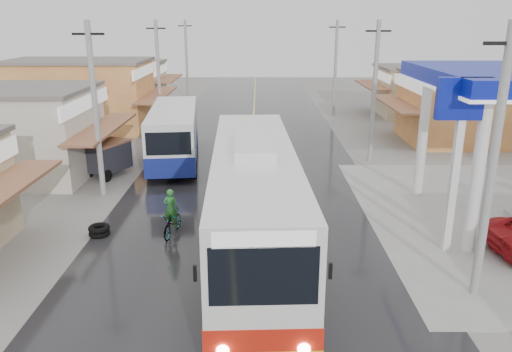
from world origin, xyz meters
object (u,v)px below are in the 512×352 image
Objects in this scene: cyclist at (172,219)px; tricycle_near at (108,156)px; coach_bus at (254,201)px; tyre_stack at (99,230)px; second_bus at (174,133)px.

cyclist reaches higher than tricycle_near.
cyclist is (-3.17, 1.58, -1.36)m from coach_bus.
coach_bus reaches higher than tyre_stack.
coach_bus is 16.18× the size of tyre_stack.
coach_bus is at bearing -24.98° from tricycle_near.
second_bus reaches higher than tricycle_near.
tyre_stack is (-1.25, -10.59, -1.48)m from second_bus.
cyclist is 0.69× the size of tricycle_near.
coach_bus is at bearing -13.89° from tyre_stack.
coach_bus is 12.23m from tricycle_near.
tyre_stack is (-2.83, -0.10, -0.42)m from cyclist.
tyre_stack is at bearing 163.80° from coach_bus.
second_bus is 5.00× the size of cyclist.
coach_bus reaches higher than tricycle_near.
coach_bus is 4.73× the size of tricycle_near.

